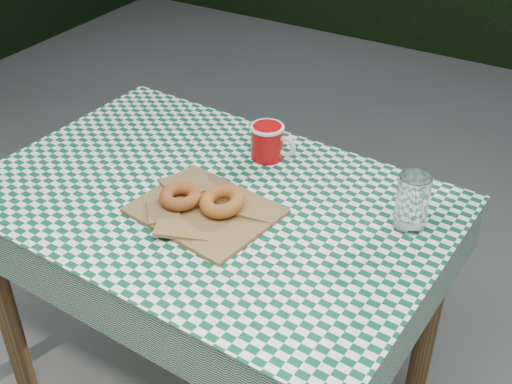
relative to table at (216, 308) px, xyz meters
The scene contains 8 objects.
ground 0.45m from the table, 43.58° to the left, with size 60.00×60.00×0.00m, color #585853.
table is the anchor object (origin of this frame).
tablecloth 0.38m from the table, ahead, with size 1.16×0.78×0.01m, color #0B4729.
paper_bag 0.40m from the table, 66.97° to the right, with size 0.32×0.26×0.02m, color olive.
bagel_front 0.42m from the table, 116.61° to the right, with size 0.10×0.10×0.03m, color brown.
bagel_back 0.42m from the table, 33.72° to the right, with size 0.11×0.11×0.03m, color #A54B22.
coffee_mug 0.49m from the table, 83.51° to the left, with size 0.17×0.17×0.10m, color #A60A0B, non-canonical shape.
drinking_glass 0.66m from the table, 16.42° to the left, with size 0.08×0.08×0.14m, color white.
Camera 1 is at (0.60, -1.27, 1.69)m, focal length 46.20 mm.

